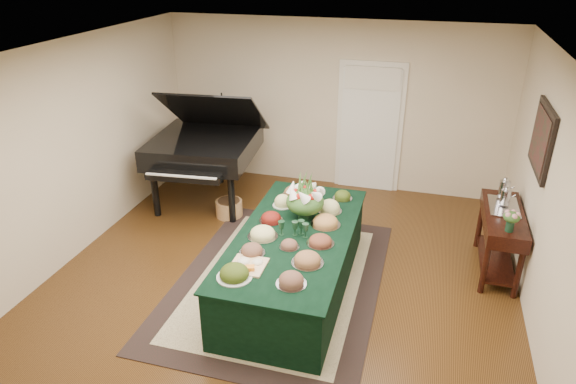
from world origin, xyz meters
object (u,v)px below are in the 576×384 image
(grand_piano, at_px, (205,146))
(mahogany_sideboard, at_px, (502,226))
(buffet_table, at_px, (295,261))
(floral_centerpiece, at_px, (305,197))

(grand_piano, bearing_deg, mahogany_sideboard, -11.16)
(buffet_table, bearing_deg, grand_piano, 135.79)
(floral_centerpiece, bearing_deg, grand_piano, 142.72)
(floral_centerpiece, bearing_deg, mahogany_sideboard, 15.84)
(grand_piano, relative_size, mahogany_sideboard, 1.52)
(floral_centerpiece, distance_m, mahogany_sideboard, 2.41)
(floral_centerpiece, xyz_separation_m, grand_piano, (-1.95, 1.48, -0.09))
(mahogany_sideboard, bearing_deg, buffet_table, -155.58)
(floral_centerpiece, xyz_separation_m, mahogany_sideboard, (2.29, 0.65, -0.39))
(grand_piano, height_order, mahogany_sideboard, grand_piano)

